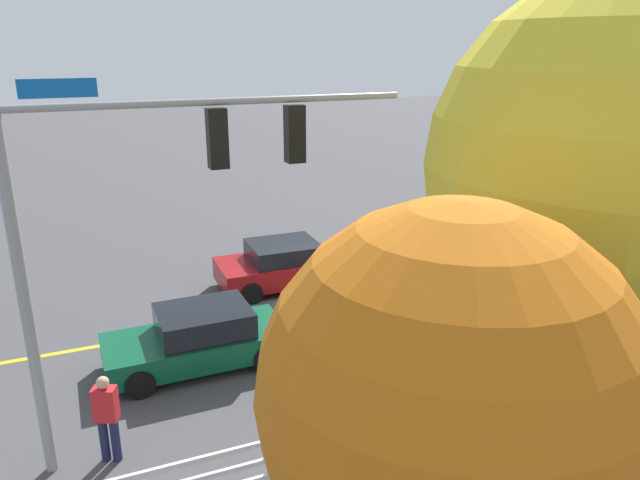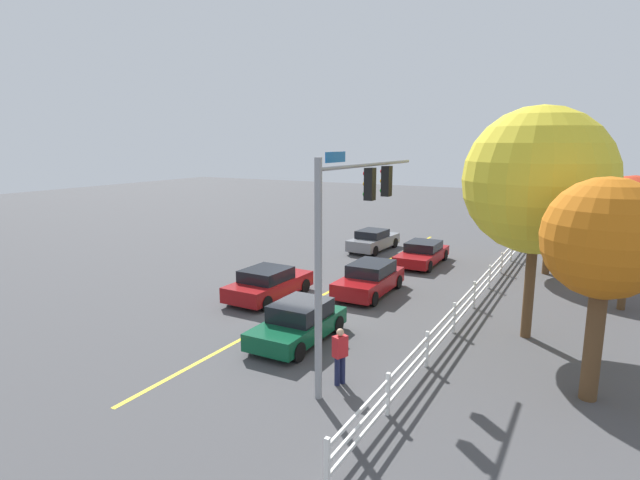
% 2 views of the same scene
% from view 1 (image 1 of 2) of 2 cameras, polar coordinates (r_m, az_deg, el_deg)
% --- Properties ---
extents(ground_plane, '(120.00, 120.00, 0.00)m').
position_cam_1_polar(ground_plane, '(17.05, -0.34, -6.47)').
color(ground_plane, '#444447').
extents(lane_center_stripe, '(28.00, 0.16, 0.01)m').
position_cam_1_polar(lane_center_stripe, '(18.81, 11.03, -4.37)').
color(lane_center_stripe, gold).
rests_on(lane_center_stripe, ground_plane).
extents(signal_assembly, '(6.71, 0.38, 6.62)m').
position_cam_1_polar(signal_assembly, '(10.26, -16.26, 3.56)').
color(signal_assembly, gray).
rests_on(signal_assembly, ground_plane).
extents(car_0, '(4.44, 2.12, 1.40)m').
position_cam_1_polar(car_0, '(18.39, -2.98, -2.32)').
color(car_0, maroon).
rests_on(car_0, ground_plane).
extents(car_1, '(4.48, 1.97, 1.44)m').
position_cam_1_polar(car_1, '(16.52, 10.75, -4.98)').
color(car_1, maroon).
rests_on(car_1, ground_plane).
extents(car_2, '(4.50, 2.02, 1.36)m').
position_cam_1_polar(car_2, '(24.64, 23.50, 1.47)').
color(car_2, slate).
rests_on(car_2, ground_plane).
extents(car_3, '(4.73, 2.04, 1.27)m').
position_cam_1_polar(car_3, '(20.72, 27.17, -2.17)').
color(car_3, maroon).
rests_on(car_3, ground_plane).
extents(car_4, '(4.13, 1.96, 1.39)m').
position_cam_1_polar(car_4, '(14.21, -11.45, -9.15)').
color(car_4, '#0C4C2D').
rests_on(car_4, ground_plane).
extents(pedestrian, '(0.47, 0.40, 1.69)m').
position_cam_1_polar(pedestrian, '(11.54, -19.60, -15.41)').
color(pedestrian, '#191E3F').
rests_on(pedestrian, ground_plane).
extents(white_rail_fence, '(26.10, 0.10, 1.15)m').
position_cam_1_polar(white_rail_fence, '(13.57, 22.79, -12.04)').
color(white_rail_fence, white).
rests_on(white_rail_fence, ground_plane).
extents(tree_0, '(5.01, 5.01, 8.10)m').
position_cam_1_polar(tree_0, '(8.71, 26.57, 6.15)').
color(tree_0, brown).
rests_on(tree_0, ground_plane).
extents(tree_3, '(3.15, 3.15, 6.03)m').
position_cam_1_polar(tree_3, '(5.10, 12.21, -14.44)').
color(tree_3, brown).
rests_on(tree_3, ground_plane).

